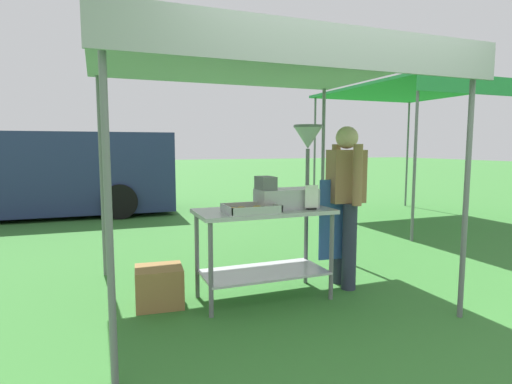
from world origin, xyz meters
name	(u,v)px	position (x,y,z in m)	size (l,w,h in m)	color
ground_plane	(182,213)	(0.00, 6.00, 0.00)	(70.00, 70.00, 0.00)	#33702D
stall_canopy	(260,67)	(-0.24, 0.93, 2.12)	(2.93, 2.48, 2.20)	slate
donut_cart	(264,234)	(-0.24, 0.84, 0.61)	(1.24, 0.60, 0.84)	#B7B7BC
donut_tray	(250,210)	(-0.42, 0.71, 0.86)	(0.46, 0.33, 0.07)	#B7B7BC
donut_fryer	(292,177)	(0.05, 0.85, 1.13)	(0.64, 0.28, 0.77)	#B7B7BC
menu_sign	(312,199)	(0.16, 0.67, 0.94)	(0.13, 0.05, 0.22)	black
vendor	(345,198)	(0.64, 0.86, 0.90)	(0.46, 0.54, 1.61)	#2D3347
supply_crate	(159,286)	(-1.18, 1.01, 0.17)	(0.44, 0.40, 0.35)	olive
van_navy	(24,173)	(-3.02, 6.81, 0.88)	(5.81, 2.23, 1.69)	navy
neighbour_tent	(415,93)	(3.96, 3.66, 2.40)	(2.68, 3.20, 2.48)	slate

